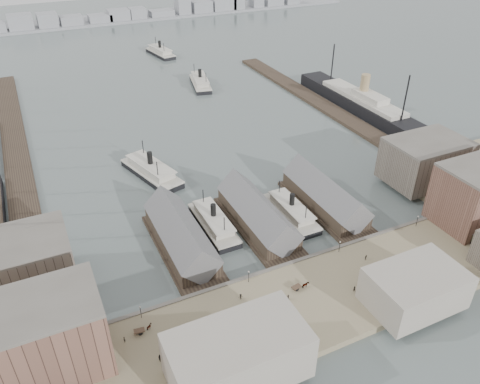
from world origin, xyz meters
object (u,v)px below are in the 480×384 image
ocean_steamer (362,104)px  tram (466,232)px  horse_cart_right (369,287)px  ferry_docked_west (214,222)px  horse_cart_center (303,286)px  horse_cart_left (146,328)px

ocean_steamer → tram: (-37.47, -99.09, -0.18)m
tram → horse_cart_right: (-41.45, -5.28, -1.05)m
ferry_docked_west → ocean_steamer: ocean_steamer is taller
ferry_docked_west → horse_cart_center: 39.32m
ferry_docked_west → horse_cart_left: 46.63m
horse_cart_center → horse_cart_right: (15.89, -7.83, -0.04)m
ocean_steamer → horse_cart_center: (-94.81, -96.53, -1.19)m
ocean_steamer → horse_cart_center: bearing=-134.5°
ferry_docked_west → horse_cart_center: size_ratio=5.36×
tram → horse_cart_center: tram is taller
ferry_docked_west → ocean_steamer: (105.00, 58.56, 1.78)m
ocean_steamer → ferry_docked_west: bearing=-150.8°
ferry_docked_west → horse_cart_center: bearing=-75.0°
tram → horse_cart_left: size_ratio=2.17×
ferry_docked_west → horse_cart_left: ferry_docked_west is taller
horse_cart_left → horse_cart_center: size_ratio=0.94×
ferry_docked_west → tram: ferry_docked_west is taller
ocean_steamer → tram: size_ratio=9.12×
tram → ocean_steamer: bearing=68.1°
ferry_docked_west → tram: bearing=-31.0°
horse_cart_center → horse_cart_right: bearing=-125.3°
ocean_steamer → horse_cart_center: ocean_steamer is taller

